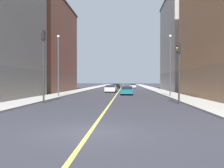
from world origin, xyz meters
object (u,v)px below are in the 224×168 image
(building_right_midblock, at_px, (46,47))
(car_white, at_px, (111,89))
(street_lamp_right_near, at_px, (58,60))
(traffic_light_left_near, at_px, (179,64))
(street_lamp_left_near, at_px, (170,59))
(car_teal, at_px, (127,91))
(traffic_light_right_near, at_px, (43,57))
(car_silver, at_px, (133,86))
(building_left_mid, at_px, (186,44))
(car_black, at_px, (116,86))

(building_right_midblock, height_order, car_white, building_right_midblock)
(building_right_midblock, height_order, street_lamp_right_near, building_right_midblock)
(traffic_light_left_near, height_order, street_lamp_left_near, street_lamp_left_near)
(car_white, relative_size, car_teal, 0.97)
(building_right_midblock, xyz_separation_m, car_white, (12.57, -1.22, -7.84))
(traffic_light_right_near, bearing_deg, car_teal, 61.95)
(car_silver, bearing_deg, car_white, -99.81)
(building_left_mid, height_order, car_black, building_left_mid)
(traffic_light_right_near, relative_size, street_lamp_left_near, 0.85)
(building_right_midblock, bearing_deg, car_white, -5.53)
(street_lamp_left_near, relative_size, street_lamp_right_near, 1.02)
(car_white, distance_m, car_teal, 8.83)
(traffic_light_right_near, relative_size, car_black, 1.61)
(building_left_mid, xyz_separation_m, building_right_midblock, (-27.80, -6.16, -1.25))
(car_silver, bearing_deg, car_teal, -92.86)
(traffic_light_left_near, bearing_deg, traffic_light_right_near, 180.00)
(traffic_light_left_near, height_order, traffic_light_right_near, traffic_light_right_near)
(street_lamp_left_near, xyz_separation_m, car_white, (-8.61, 12.60, -4.28))
(traffic_light_right_near, xyz_separation_m, car_teal, (7.87, 14.77, -3.72))
(building_left_mid, distance_m, car_white, 19.22)
(car_white, bearing_deg, building_right_midblock, 174.47)
(car_white, xyz_separation_m, car_teal, (2.91, -8.34, -0.03))
(car_white, height_order, car_teal, car_white)
(traffic_light_left_near, xyz_separation_m, car_black, (-7.53, 47.61, -2.95))
(traffic_light_left_near, distance_m, car_white, 24.51)
(building_left_mid, distance_m, street_lamp_left_near, 21.59)
(street_lamp_left_near, xyz_separation_m, car_silver, (-3.93, 39.69, -4.30))
(car_silver, bearing_deg, street_lamp_right_near, -104.42)
(car_teal, relative_size, car_black, 1.01)
(building_left_mid, height_order, traffic_light_right_near, building_left_mid)
(building_right_midblock, distance_m, traffic_light_right_near, 25.83)
(car_teal, height_order, car_silver, car_teal)
(building_right_midblock, relative_size, car_black, 4.80)
(traffic_light_left_near, bearing_deg, street_lamp_right_near, 146.74)
(building_left_mid, relative_size, car_teal, 4.56)
(car_black, bearing_deg, car_teal, -85.05)
(traffic_light_left_near, xyz_separation_m, street_lamp_left_near, (1.02, 10.51, 1.33))
(street_lamp_left_near, distance_m, street_lamp_right_near, 14.65)
(traffic_light_right_near, bearing_deg, building_right_midblock, 107.36)
(street_lamp_right_near, relative_size, car_teal, 1.83)
(car_white, bearing_deg, traffic_light_right_near, -102.11)
(street_lamp_left_near, relative_size, car_silver, 1.96)
(building_right_midblock, height_order, car_teal, building_right_midblock)
(street_lamp_left_near, bearing_deg, car_white, 124.36)
(car_white, bearing_deg, traffic_light_left_near, -71.80)
(traffic_light_left_near, bearing_deg, car_black, 98.99)
(traffic_light_right_near, relative_size, car_white, 1.65)
(street_lamp_left_near, bearing_deg, street_lamp_right_near, -173.60)
(traffic_light_right_near, bearing_deg, traffic_light_left_near, -0.00)
(car_white, relative_size, car_black, 0.98)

